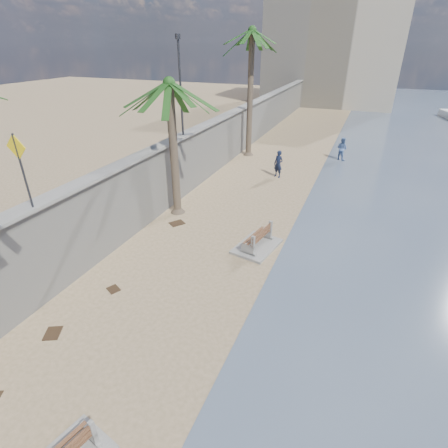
% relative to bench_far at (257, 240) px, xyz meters
% --- Properties ---
extents(ground_plane, '(140.00, 140.00, 0.00)m').
position_rel_bench_far_xyz_m(ground_plane, '(-0.91, -7.54, -0.42)').
color(ground_plane, tan).
extents(seawall, '(0.45, 70.00, 3.50)m').
position_rel_bench_far_xyz_m(seawall, '(-6.11, 12.46, 1.33)').
color(seawall, gray).
rests_on(seawall, ground_plane).
extents(wall_cap, '(0.80, 70.00, 0.12)m').
position_rel_bench_far_xyz_m(wall_cap, '(-6.11, 12.46, 3.13)').
color(wall_cap, gray).
rests_on(wall_cap, seawall).
extents(end_building, '(18.00, 12.00, 14.00)m').
position_rel_bench_far_xyz_m(end_building, '(-2.91, 44.46, 6.58)').
color(end_building, '#B7AA93').
rests_on(end_building, ground_plane).
extents(bench_far, '(1.97, 2.56, 0.97)m').
position_rel_bench_far_xyz_m(bench_far, '(0.00, 0.00, 0.00)').
color(bench_far, gray).
rests_on(bench_far, ground_plane).
extents(palm_mid, '(5.00, 5.00, 7.58)m').
position_rel_bench_far_xyz_m(palm_mid, '(-5.18, 1.90, 6.17)').
color(palm_mid, brown).
rests_on(palm_mid, ground_plane).
extents(palm_back, '(5.00, 5.00, 9.97)m').
position_rel_bench_far_xyz_m(palm_back, '(-5.11, 13.74, 8.47)').
color(palm_back, brown).
rests_on(palm_back, ground_plane).
extents(pedestrian_sign, '(0.78, 0.07, 2.40)m').
position_rel_bench_far_xyz_m(pedestrian_sign, '(-5.91, -6.04, 4.73)').
color(pedestrian_sign, '#2D2D33').
rests_on(pedestrian_sign, wall_cap).
extents(streetlight, '(0.28, 0.28, 5.12)m').
position_rel_bench_far_xyz_m(streetlight, '(-6.01, 4.46, 6.22)').
color(streetlight, '#2D2D33').
rests_on(streetlight, wall_cap).
extents(person_a, '(0.91, 0.78, 2.13)m').
position_rel_bench_far_xyz_m(person_a, '(-1.52, 9.51, 0.64)').
color(person_a, '#121A32').
rests_on(person_a, ground_plane).
extents(person_b, '(1.17, 1.08, 1.96)m').
position_rel_bench_far_xyz_m(person_b, '(2.09, 15.32, 0.56)').
color(person_b, '#506EA7').
rests_on(person_b, ground_plane).
extents(debris_b, '(0.70, 0.76, 0.03)m').
position_rel_bench_far_xyz_m(debris_b, '(-4.51, -7.61, -0.41)').
color(debris_b, '#382616').
rests_on(debris_b, ground_plane).
extents(debris_c, '(0.88, 0.91, 0.03)m').
position_rel_bench_far_xyz_m(debris_c, '(-4.56, 0.69, -0.41)').
color(debris_c, '#382616').
rests_on(debris_c, ground_plane).
extents(debris_d, '(0.61, 0.57, 0.03)m').
position_rel_bench_far_xyz_m(debris_d, '(-4.14, -5.01, -0.41)').
color(debris_d, '#382616').
rests_on(debris_d, ground_plane).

